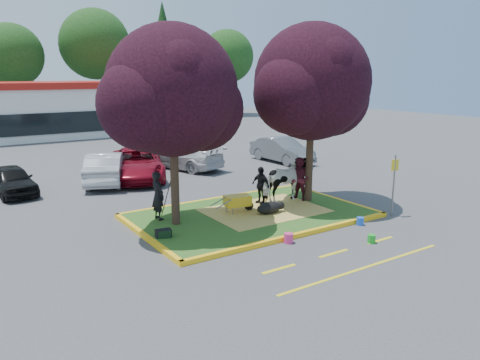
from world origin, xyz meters
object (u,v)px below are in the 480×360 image
handler (158,196)px  bucket_blue (360,221)px  wheelbarrow (238,201)px  car_black (12,180)px  bucket_pink (288,238)px  sign_post (394,179)px  car_silver (106,168)px  calf (269,208)px  bucket_green (371,239)px  cow (287,180)px

handler → bucket_blue: handler is taller
wheelbarrow → car_black: size_ratio=0.46×
wheelbarrow → bucket_pink: size_ratio=5.45×
sign_post → bucket_blue: size_ratio=8.35×
sign_post → car_silver: 12.98m
bucket_pink → car_silver: car_silver is taller
calf → car_silver: size_ratio=0.22×
wheelbarrow → bucket_pink: bearing=-83.4°
bucket_green → cow: bearing=84.5°
cow → handler: 5.17m
handler → car_black: size_ratio=0.46×
calf → wheelbarrow: bearing=123.1°
handler → wheelbarrow: 2.88m
wheelbarrow → bucket_green: 4.98m
wheelbarrow → bucket_green: (1.94, -4.56, -0.45)m
wheelbarrow → bucket_pink: 3.20m
wheelbarrow → car_black: bearing=138.6°
cow → car_silver: cow is taller
bucket_pink → car_silver: size_ratio=0.07×
bucket_pink → bucket_blue: (3.16, 0.00, -0.02)m
handler → wheelbarrow: (2.73, -0.84, -0.41)m
sign_post → car_silver: (-7.04, 10.89, -0.63)m
bucket_blue → car_black: size_ratio=0.07×
bucket_blue → sign_post: bearing=3.3°
sign_post → bucket_pink: bearing=-170.8°
calf → sign_post: (3.86, -2.31, 1.01)m
cow → car_black: bearing=44.9°
sign_post → car_silver: sign_post is taller
calf → bucket_green: calf is taller
wheelbarrow → car_silver: car_silver is taller
cow → wheelbarrow: bearing=90.4°
handler → bucket_green: (4.67, -5.40, -0.86)m
bucket_green → bucket_pink: bearing=146.7°
car_silver → bucket_pink: bearing=124.2°
cow → car_black: (-8.75, 7.81, -0.39)m
calf → bucket_pink: 2.64m
wheelbarrow → bucket_blue: wheelbarrow is taller
sign_post → bucket_green: size_ratio=8.62×
cow → bucket_blue: bearing=-173.6°
bucket_blue → car_silver: 12.21m
bucket_green → car_black: size_ratio=0.07×
calf → wheelbarrow: size_ratio=0.59×
handler → car_black: 8.01m
bucket_blue → car_silver: size_ratio=0.06×
wheelbarrow → handler: bearing=173.0°
cow → car_silver: 9.01m
sign_post → car_black: (-11.07, 11.03, -0.75)m
car_silver → cow: bearing=144.8°
wheelbarrow → car_black: 10.19m
sign_post → bucket_blue: bearing=-168.7°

